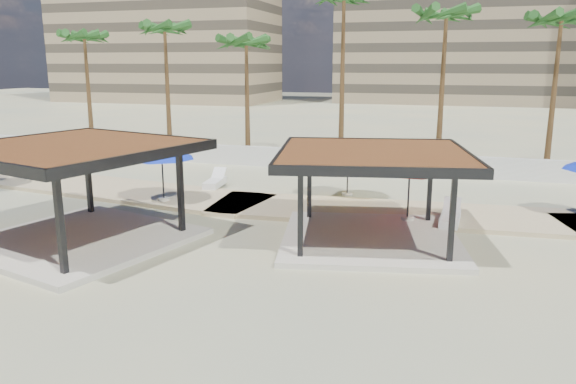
{
  "coord_description": "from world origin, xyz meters",
  "views": [
    {
      "loc": [
        4.11,
        -15.82,
        6.19
      ],
      "look_at": [
        -1.94,
        3.97,
        1.4
      ],
      "focal_mm": 35.0,
      "sensor_mm": 36.0,
      "label": 1
    }
  ],
  "objects_px": {
    "umbrella_c": "(410,163)",
    "lounger_b": "(450,218)",
    "lounger_a": "(215,182)",
    "pavilion_central": "(372,188)",
    "pavilion_west": "(76,184)"
  },
  "relations": [
    {
      "from": "lounger_a",
      "to": "lounger_b",
      "type": "relative_size",
      "value": 1.0
    },
    {
      "from": "pavilion_central",
      "to": "umbrella_c",
      "type": "relative_size",
      "value": 1.98
    },
    {
      "from": "pavilion_west",
      "to": "lounger_b",
      "type": "height_order",
      "value": "pavilion_west"
    },
    {
      "from": "pavilion_central",
      "to": "pavilion_west",
      "type": "xyz_separation_m",
      "value": [
        -9.76,
        -3.14,
        0.15
      ]
    },
    {
      "from": "lounger_a",
      "to": "lounger_b",
      "type": "bearing_deg",
      "value": -113.62
    },
    {
      "from": "lounger_b",
      "to": "pavilion_west",
      "type": "bearing_deg",
      "value": 117.89
    },
    {
      "from": "pavilion_west",
      "to": "lounger_b",
      "type": "bearing_deg",
      "value": 39.95
    },
    {
      "from": "umbrella_c",
      "to": "lounger_b",
      "type": "xyz_separation_m",
      "value": [
        1.61,
        0.05,
        -2.05
      ]
    },
    {
      "from": "lounger_b",
      "to": "lounger_a",
      "type": "bearing_deg",
      "value": 76.33
    },
    {
      "from": "pavilion_central",
      "to": "umbrella_c",
      "type": "distance_m",
      "value": 2.83
    },
    {
      "from": "pavilion_central",
      "to": "pavilion_west",
      "type": "distance_m",
      "value": 10.25
    },
    {
      "from": "lounger_a",
      "to": "pavilion_west",
      "type": "bearing_deg",
      "value": 166.48
    },
    {
      "from": "umbrella_c",
      "to": "lounger_a",
      "type": "bearing_deg",
      "value": 160.59
    },
    {
      "from": "pavilion_central",
      "to": "pavilion_west",
      "type": "bearing_deg",
      "value": -173.52
    },
    {
      "from": "umbrella_c",
      "to": "lounger_b",
      "type": "distance_m",
      "value": 2.6
    }
  ]
}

